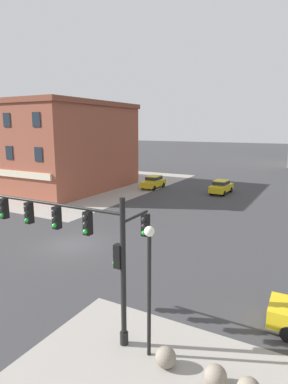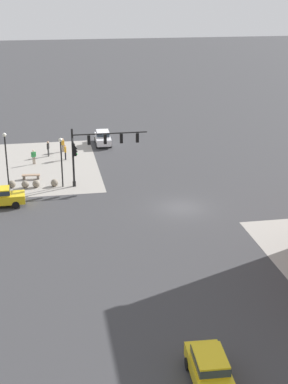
{
  "view_description": "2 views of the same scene",
  "coord_description": "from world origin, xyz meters",
  "px_view_note": "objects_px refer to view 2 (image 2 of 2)",
  "views": [
    {
      "loc": [
        14.89,
        -16.61,
        8.14
      ],
      "look_at": [
        4.38,
        2.48,
        3.78
      ],
      "focal_mm": 30.47,
      "sensor_mm": 36.0,
      "label": 1
    },
    {
      "loc": [
        11.29,
        44.49,
        18.58
      ],
      "look_at": [
        4.84,
        8.54,
        4.95
      ],
      "focal_mm": 52.48,
      "sensor_mm": 36.0,
      "label": 2
    }
  ],
  "objects_px": {
    "bollard_sphere_curb_a": "(55,183)",
    "bollard_sphere_curb_d": "(12,184)",
    "pedestrian_walking_east": "(34,156)",
    "car_cross_eastbound": "(210,369)",
    "street_lamp_corner_near": "(61,156)",
    "pedestrian_near_bench": "(48,148)",
    "pedestrian_by_lamp": "(65,151)",
    "street_lamp_mid_sidewalk": "(6,155)",
    "traffic_signal_main": "(93,148)",
    "bench_near_signal": "(31,176)",
    "bollard_sphere_curb_c": "(25,184)",
    "pedestrian_at_curb": "(63,144)",
    "car_main_northbound_near": "(103,137)",
    "bollard_sphere_curb_b": "(36,184)"
  },
  "relations": [
    {
      "from": "bollard_sphere_curb_a",
      "to": "pedestrian_by_lamp",
      "type": "bearing_deg",
      "value": -99.65
    },
    {
      "from": "pedestrian_by_lamp",
      "to": "bollard_sphere_curb_b",
      "type": "bearing_deg",
      "value": 69.5
    },
    {
      "from": "bollard_sphere_curb_c",
      "to": "car_main_northbound_near",
      "type": "relative_size",
      "value": 0.16
    },
    {
      "from": "bench_near_signal",
      "to": "pedestrian_walking_east",
      "type": "height_order",
      "value": "pedestrian_walking_east"
    },
    {
      "from": "pedestrian_at_curb",
      "to": "pedestrian_by_lamp",
      "type": "height_order",
      "value": "pedestrian_by_lamp"
    },
    {
      "from": "bollard_sphere_curb_c",
      "to": "street_lamp_mid_sidewalk",
      "type": "distance_m",
      "value": 3.48
    },
    {
      "from": "street_lamp_corner_near",
      "to": "bollard_sphere_curb_a",
      "type": "bearing_deg",
      "value": -17.83
    },
    {
      "from": "pedestrian_at_curb",
      "to": "street_lamp_corner_near",
      "type": "distance_m",
      "value": 12.36
    },
    {
      "from": "bollard_sphere_curb_a",
      "to": "pedestrian_by_lamp",
      "type": "distance_m",
      "value": 8.81
    },
    {
      "from": "pedestrian_at_curb",
      "to": "street_lamp_corner_near",
      "type": "xyz_separation_m",
      "value": [
        0.55,
        12.16,
        2.18
      ]
    },
    {
      "from": "bollard_sphere_curb_a",
      "to": "bollard_sphere_curb_c",
      "type": "xyz_separation_m",
      "value": [
        2.8,
        -0.06,
        0.0
      ]
    },
    {
      "from": "pedestrian_walking_east",
      "to": "car_cross_eastbound",
      "type": "relative_size",
      "value": 0.36
    },
    {
      "from": "bollard_sphere_curb_a",
      "to": "bollard_sphere_curb_b",
      "type": "height_order",
      "value": "same"
    },
    {
      "from": "street_lamp_mid_sidewalk",
      "to": "car_main_northbound_near",
      "type": "relative_size",
      "value": 1.25
    },
    {
      "from": "bollard_sphere_curb_c",
      "to": "street_lamp_corner_near",
      "type": "xyz_separation_m",
      "value": [
        -3.58,
        0.31,
        2.74
      ]
    },
    {
      "from": "bollard_sphere_curb_d",
      "to": "pedestrian_walking_east",
      "type": "distance_m",
      "value": 7.59
    },
    {
      "from": "pedestrian_at_curb",
      "to": "pedestrian_by_lamp",
      "type": "bearing_deg",
      "value": 92.48
    },
    {
      "from": "street_lamp_mid_sidewalk",
      "to": "car_main_northbound_near",
      "type": "height_order",
      "value": "street_lamp_mid_sidewalk"
    },
    {
      "from": "bollard_sphere_curb_d",
      "to": "pedestrian_walking_east",
      "type": "relative_size",
      "value": 0.45
    },
    {
      "from": "pedestrian_near_bench",
      "to": "bollard_sphere_curb_c",
      "type": "bearing_deg",
      "value": 76.76
    },
    {
      "from": "pedestrian_near_bench",
      "to": "pedestrian_at_curb",
      "type": "bearing_deg",
      "value": -137.04
    },
    {
      "from": "pedestrian_at_curb",
      "to": "bollard_sphere_curb_a",
      "type": "bearing_deg",
      "value": 83.61
    },
    {
      "from": "traffic_signal_main",
      "to": "bench_near_signal",
      "type": "height_order",
      "value": "traffic_signal_main"
    },
    {
      "from": "pedestrian_at_curb",
      "to": "pedestrian_by_lamp",
      "type": "distance_m",
      "value": 3.25
    },
    {
      "from": "bollard_sphere_curb_b",
      "to": "pedestrian_at_curb",
      "type": "height_order",
      "value": "pedestrian_at_curb"
    },
    {
      "from": "pedestrian_walking_east",
      "to": "bollard_sphere_curb_c",
      "type": "bearing_deg",
      "value": 83.95
    },
    {
      "from": "bollard_sphere_curb_a",
      "to": "bollard_sphere_curb_d",
      "type": "xyz_separation_m",
      "value": [
        4.06,
        -0.34,
        0.0
      ]
    },
    {
      "from": "pedestrian_near_bench",
      "to": "pedestrian_by_lamp",
      "type": "distance_m",
      "value": 2.48
    },
    {
      "from": "pedestrian_walking_east",
      "to": "car_main_northbound_near",
      "type": "xyz_separation_m",
      "value": [
        -8.28,
        -6.58,
        -0.0
      ]
    },
    {
      "from": "bollard_sphere_curb_b",
      "to": "bench_near_signal",
      "type": "xyz_separation_m",
      "value": [
        0.52,
        -2.53,
        -0.04
      ]
    },
    {
      "from": "traffic_signal_main",
      "to": "pedestrian_near_bench",
      "type": "height_order",
      "value": "traffic_signal_main"
    },
    {
      "from": "bollard_sphere_curb_d",
      "to": "pedestrian_near_bench",
      "type": "bearing_deg",
      "value": -110.24
    },
    {
      "from": "car_main_northbound_near",
      "to": "bollard_sphere_curb_c",
      "type": "bearing_deg",
      "value": 57.27
    },
    {
      "from": "bollard_sphere_curb_b",
      "to": "bollard_sphere_curb_d",
      "type": "bearing_deg",
      "value": -8.0
    },
    {
      "from": "bollard_sphere_curb_a",
      "to": "bollard_sphere_curb_d",
      "type": "height_order",
      "value": "same"
    },
    {
      "from": "bollard_sphere_curb_c",
      "to": "bollard_sphere_curb_d",
      "type": "height_order",
      "value": "same"
    },
    {
      "from": "traffic_signal_main",
      "to": "pedestrian_walking_east",
      "type": "xyz_separation_m",
      "value": [
        5.78,
        -8.11,
        -2.94
      ]
    },
    {
      "from": "bench_near_signal",
      "to": "pedestrian_by_lamp",
      "type": "relative_size",
      "value": 1.04
    },
    {
      "from": "bollard_sphere_curb_c",
      "to": "car_main_northbound_near",
      "type": "xyz_separation_m",
      "value": [
        -9.09,
        -14.14,
        0.56
      ]
    },
    {
      "from": "bollard_sphere_curb_a",
      "to": "car_main_northbound_near",
      "type": "relative_size",
      "value": 0.16
    },
    {
      "from": "bollard_sphere_curb_c",
      "to": "pedestrian_by_lamp",
      "type": "height_order",
      "value": "pedestrian_by_lamp"
    },
    {
      "from": "pedestrian_near_bench",
      "to": "pedestrian_by_lamp",
      "type": "height_order",
      "value": "pedestrian_near_bench"
    },
    {
      "from": "bollard_sphere_curb_c",
      "to": "bollard_sphere_curb_b",
      "type": "bearing_deg",
      "value": 177.56
    },
    {
      "from": "traffic_signal_main",
      "to": "bollard_sphere_curb_b",
      "type": "bearing_deg",
      "value": -5.21
    },
    {
      "from": "pedestrian_near_bench",
      "to": "bench_near_signal",
      "type": "bearing_deg",
      "value": 76.3
    },
    {
      "from": "pedestrian_walking_east",
      "to": "traffic_signal_main",
      "type": "bearing_deg",
      "value": 125.5
    },
    {
      "from": "bench_near_signal",
      "to": "pedestrian_near_bench",
      "type": "height_order",
      "value": "pedestrian_near_bench"
    },
    {
      "from": "bollard_sphere_curb_b",
      "to": "pedestrian_by_lamp",
      "type": "relative_size",
      "value": 0.41
    },
    {
      "from": "bollard_sphere_curb_d",
      "to": "street_lamp_mid_sidewalk",
      "type": "height_order",
      "value": "street_lamp_mid_sidewalk"
    },
    {
      "from": "bench_near_signal",
      "to": "pedestrian_at_curb",
      "type": "bearing_deg",
      "value": -111.09
    }
  ]
}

